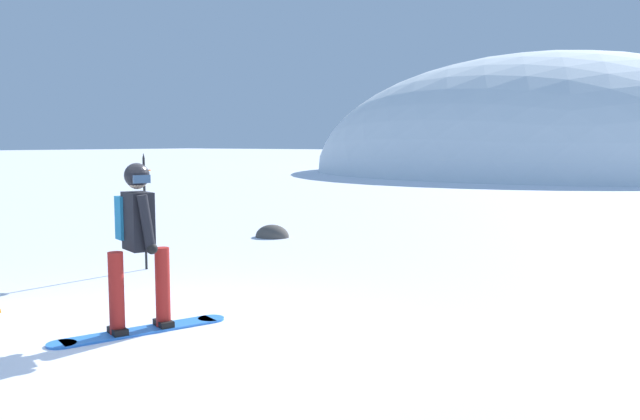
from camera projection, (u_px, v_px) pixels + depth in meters
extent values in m
plane|color=white|center=(156.00, 338.00, 6.48)|extent=(300.00, 300.00, 0.00)
ellipsoid|color=white|center=(546.00, 172.00, 42.31)|extent=(30.16, 27.15, 15.00)
cube|color=blue|center=(141.00, 331.00, 6.69)|extent=(0.81, 1.56, 0.02)
cylinder|color=blue|center=(211.00, 319.00, 7.15)|extent=(0.28, 0.28, 0.02)
cylinder|color=blue|center=(61.00, 344.00, 6.24)|extent=(0.28, 0.28, 0.02)
cube|color=black|center=(164.00, 323.00, 6.83)|extent=(0.29, 0.22, 0.06)
cube|color=black|center=(118.00, 331.00, 6.55)|extent=(0.29, 0.22, 0.06)
cylinder|color=maroon|center=(163.00, 287.00, 6.79)|extent=(0.15, 0.15, 0.82)
cylinder|color=maroon|center=(116.00, 293.00, 6.51)|extent=(0.15, 0.15, 0.82)
cube|color=black|center=(138.00, 221.00, 6.58)|extent=(0.41, 0.33, 0.58)
cylinder|color=black|center=(130.00, 219.00, 6.77)|extent=(0.16, 0.20, 0.57)
cylinder|color=black|center=(147.00, 223.00, 6.39)|extent=(0.16, 0.20, 0.57)
sphere|color=black|center=(134.00, 242.00, 6.83)|extent=(0.11, 0.11, 0.11)
sphere|color=black|center=(152.00, 249.00, 6.43)|extent=(0.11, 0.11, 0.11)
cube|color=teal|center=(131.00, 217.00, 6.74)|extent=(0.27, 0.33, 0.44)
cube|color=teal|center=(128.00, 224.00, 6.83)|extent=(0.13, 0.21, 0.20)
sphere|color=beige|center=(137.00, 179.00, 6.54)|extent=(0.21, 0.21, 0.21)
sphere|color=black|center=(137.00, 176.00, 6.53)|extent=(0.25, 0.25, 0.25)
cube|color=navy|center=(142.00, 179.00, 6.43)|extent=(0.09, 0.17, 0.08)
cylinder|color=black|center=(145.00, 214.00, 9.93)|extent=(0.04, 0.04, 1.68)
cylinder|color=orange|center=(144.00, 170.00, 9.86)|extent=(0.20, 0.20, 0.02)
cone|color=black|center=(143.00, 156.00, 9.84)|extent=(0.04, 0.04, 0.08)
ellipsoid|color=#4C4742|center=(272.00, 237.00, 13.41)|extent=(0.72, 0.61, 0.51)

